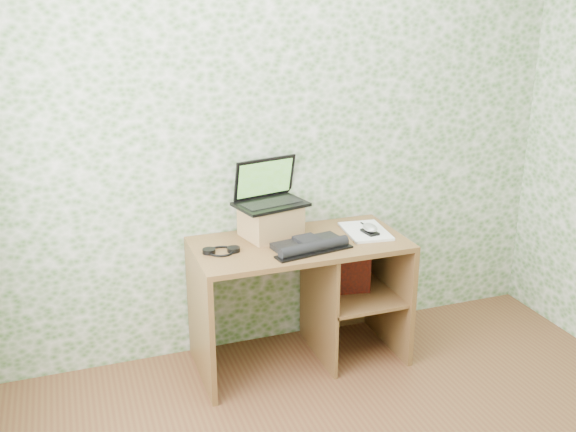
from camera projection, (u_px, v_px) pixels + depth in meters
name	position (u px, v px, depth m)	size (l,w,h in m)	color
wall_back	(281.00, 135.00, 3.70)	(3.50, 3.50, 0.00)	silver
desk	(310.00, 281.00, 3.74)	(1.20, 0.60, 0.75)	brown
riser	(271.00, 221.00, 3.67)	(0.30, 0.25, 0.18)	#926341
laptop	(268.00, 194.00, 3.65)	(0.44, 0.35, 0.26)	black
keyboard	(310.00, 245.00, 3.50)	(0.46, 0.29, 0.06)	black
headphones	(221.00, 251.00, 3.45)	(0.20, 0.17, 0.02)	black
notepad	(366.00, 231.00, 3.75)	(0.23, 0.33, 0.02)	white
mouse	(370.00, 230.00, 3.69)	(0.08, 0.12, 0.04)	silver
pen	(367.00, 226.00, 3.79)	(0.01, 0.01, 0.15)	black
red_box	(350.00, 270.00, 3.78)	(0.23, 0.07, 0.28)	maroon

